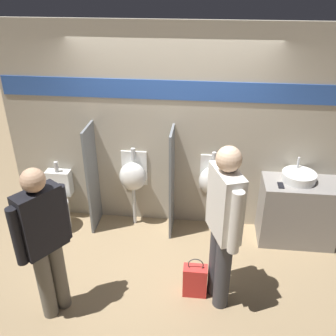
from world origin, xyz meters
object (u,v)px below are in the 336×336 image
Objects in this scene: urinal_near_counter at (133,176)px; person_with_lanyard at (223,223)px; urinal_far at (213,181)px; shopping_bag at (195,280)px; sink_basin at (299,177)px; person_in_vest at (44,239)px; toilet at (56,207)px; cell_phone at (281,185)px.

urinal_near_counter is 1.73m from person_with_lanyard.
urinal_far is 1.29m from person_with_lanyard.
person_with_lanyard is 3.66× the size of shopping_bag.
sink_basin is 2.12m from urinal_near_counter.
urinal_near_counter is at bearing 15.97° from person_in_vest.
toilet is (-3.17, -0.11, -0.62)m from sink_basin.
person_in_vest is (-2.41, -1.38, 0.06)m from cell_phone.
cell_phone is at bearing -0.90° from toilet.
urinal_far is (-1.05, 0.08, -0.17)m from sink_basin.
person_with_lanyard is (1.69, 0.34, 0.08)m from person_in_vest.
shopping_bag is at bearing -134.11° from cell_phone.
person_in_vest is 3.38× the size of shopping_bag.
sink_basin is 0.47× the size of toilet.
urinal_far is 0.62× the size of person_with_lanyard.
urinal_far reaches higher than shopping_bag.
shopping_bag is at bearing -28.16° from toilet.
urinal_far is (-0.82, 0.23, -0.12)m from cell_phone.
urinal_near_counter is 1.25× the size of toilet.
cell_phone is at bearing 45.89° from shopping_bag.
person_with_lanyard reaches higher than toilet.
urinal_near_counter is 1.63m from shopping_bag.
shopping_bag is at bearing 63.31° from person_with_lanyard.
urinal_near_counter is 2.25× the size of shopping_bag.
cell_phone is 1.55m from shopping_bag.
sink_basin is 1.53m from person_with_lanyard.
urinal_far is 2.25× the size of shopping_bag.
person_in_vest is at bearing -108.33° from urinal_near_counter.
person_with_lanyard is at bearing -26.03° from toilet.
toilet is at bearing -170.13° from urinal_near_counter.
toilet is 2.23m from shopping_bag.
person_with_lanyard is at bearing -85.67° from urinal_far.
urinal_near_counter is at bearing 126.21° from shopping_bag.
cell_phone is 2.77m from person_in_vest.
urinal_near_counter and urinal_far have the same top height.
shopping_bag is (-0.25, 0.03, -0.82)m from person_with_lanyard.
cell_phone is at bearing -6.99° from urinal_near_counter.
toilet is 1.64m from person_in_vest.
urinal_far is 2.17m from toilet.
toilet is at bearing 179.10° from cell_phone.
person_in_vest is at bearing -149.96° from sink_basin.
cell_phone is 0.08× the size of person_in_vest.
sink_basin is 3.05m from person_in_vest.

